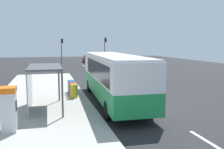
# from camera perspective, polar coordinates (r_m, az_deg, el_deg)

# --- Properties ---
(ground_plane) EXTENTS (56.00, 92.00, 0.04)m
(ground_plane) POSITION_cam_1_polar(r_m,az_deg,el_deg) (29.20, -2.91, -0.59)
(ground_plane) COLOR #262628
(sidewalk_platform) EXTENTS (6.20, 30.00, 0.18)m
(sidewalk_platform) POSITION_cam_1_polar(r_m,az_deg,el_deg) (16.78, -16.07, -6.37)
(sidewalk_platform) COLOR #ADAAA3
(sidewalk_platform) RESTS_ON ground
(lane_stripe_seg_0) EXTENTS (0.16, 2.20, 0.01)m
(lane_stripe_seg_0) POSITION_cam_1_polar(r_m,az_deg,el_deg) (11.09, 21.00, -14.14)
(lane_stripe_seg_0) COLOR silver
(lane_stripe_seg_0) RESTS_ON ground
(lane_stripe_seg_1) EXTENTS (0.16, 2.20, 0.01)m
(lane_stripe_seg_1) POSITION_cam_1_polar(r_m,az_deg,el_deg) (15.20, 9.86, -7.93)
(lane_stripe_seg_1) COLOR silver
(lane_stripe_seg_1) RESTS_ON ground
(lane_stripe_seg_2) EXTENTS (0.16, 2.20, 0.01)m
(lane_stripe_seg_2) POSITION_cam_1_polar(r_m,az_deg,el_deg) (19.73, 3.80, -4.33)
(lane_stripe_seg_2) COLOR silver
(lane_stripe_seg_2) RESTS_ON ground
(lane_stripe_seg_3) EXTENTS (0.16, 2.20, 0.01)m
(lane_stripe_seg_3) POSITION_cam_1_polar(r_m,az_deg,el_deg) (24.44, 0.07, -2.06)
(lane_stripe_seg_3) COLOR silver
(lane_stripe_seg_3) RESTS_ON ground
(lane_stripe_seg_4) EXTENTS (0.16, 2.20, 0.01)m
(lane_stripe_seg_4) POSITION_cam_1_polar(r_m,az_deg,el_deg) (29.25, -2.43, -0.52)
(lane_stripe_seg_4) COLOR silver
(lane_stripe_seg_4) RESTS_ON ground
(lane_stripe_seg_5) EXTENTS (0.16, 2.20, 0.01)m
(lane_stripe_seg_5) POSITION_cam_1_polar(r_m,az_deg,el_deg) (34.11, -4.23, 0.58)
(lane_stripe_seg_5) COLOR silver
(lane_stripe_seg_5) RESTS_ON ground
(lane_stripe_seg_6) EXTENTS (0.16, 2.20, 0.01)m
(lane_stripe_seg_6) POSITION_cam_1_polar(r_m,az_deg,el_deg) (39.01, -5.58, 1.40)
(lane_stripe_seg_6) COLOR silver
(lane_stripe_seg_6) RESTS_ON ground
(lane_stripe_seg_7) EXTENTS (0.16, 2.20, 0.01)m
(lane_stripe_seg_7) POSITION_cam_1_polar(r_m,az_deg,el_deg) (43.93, -6.62, 2.04)
(lane_stripe_seg_7) COLOR silver
(lane_stripe_seg_7) RESTS_ON ground
(bus) EXTENTS (2.93, 11.10, 3.21)m
(bus) POSITION_cam_1_polar(r_m,az_deg,el_deg) (16.41, 0.25, -0.16)
(bus) COLOR #1E8C47
(bus) RESTS_ON ground
(white_van) EXTENTS (2.14, 5.25, 2.30)m
(white_van) POSITION_cam_1_polar(r_m,az_deg,el_deg) (40.82, -3.25, 3.56)
(white_van) COLOR silver
(white_van) RESTS_ON ground
(sedan_near) EXTENTS (2.02, 4.48, 1.52)m
(sedan_near) POSITION_cam_1_polar(r_m,az_deg,el_deg) (43.19, -3.74, 3.03)
(sedan_near) COLOR #A51919
(sedan_near) RESTS_ON ground
(sedan_far) EXTENTS (1.98, 4.47, 1.52)m
(sedan_far) POSITION_cam_1_polar(r_m,az_deg,el_deg) (51.00, -5.46, 3.66)
(sedan_far) COLOR #A51919
(sedan_far) RESTS_ON ground
(ticket_machine) EXTENTS (0.66, 0.76, 1.94)m
(ticket_machine) POSITION_cam_1_polar(r_m,az_deg,el_deg) (11.50, -22.86, -7.37)
(ticket_machine) COLOR silver
(ticket_machine) RESTS_ON sidewalk_platform
(recycling_bin_yellow) EXTENTS (0.52, 0.52, 0.95)m
(recycling_bin_yellow) POSITION_cam_1_polar(r_m,az_deg,el_deg) (17.40, -8.82, -3.79)
(recycling_bin_yellow) COLOR yellow
(recycling_bin_yellow) RESTS_ON sidewalk_platform
(recycling_bin_red) EXTENTS (0.52, 0.52, 0.95)m
(recycling_bin_red) POSITION_cam_1_polar(r_m,az_deg,el_deg) (18.08, -9.05, -3.37)
(recycling_bin_red) COLOR red
(recycling_bin_red) RESTS_ON sidewalk_platform
(recycling_bin_blue) EXTENTS (0.52, 0.52, 0.95)m
(recycling_bin_blue) POSITION_cam_1_polar(r_m,az_deg,el_deg) (18.77, -9.27, -2.99)
(recycling_bin_blue) COLOR blue
(recycling_bin_blue) RESTS_ON sidewalk_platform
(recycling_bin_green) EXTENTS (0.52, 0.52, 0.95)m
(recycling_bin_green) POSITION_cam_1_polar(r_m,az_deg,el_deg) (19.45, -9.47, -2.63)
(recycling_bin_green) COLOR green
(recycling_bin_green) RESTS_ON sidewalk_platform
(traffic_light_near_side) EXTENTS (0.49, 0.28, 5.11)m
(traffic_light_near_side) POSITION_cam_1_polar(r_m,az_deg,el_deg) (50.09, -1.59, 6.60)
(traffic_light_near_side) COLOR #2D2D2D
(traffic_light_near_side) RESTS_ON ground
(traffic_light_far_side) EXTENTS (0.49, 0.28, 4.91)m
(traffic_light_far_side) POSITION_cam_1_polar(r_m,az_deg,el_deg) (49.65, -11.57, 6.31)
(traffic_light_far_side) COLOR #2D2D2D
(traffic_light_far_side) RESTS_ON ground
(bus_shelter) EXTENTS (1.80, 4.00, 2.50)m
(bus_shelter) POSITION_cam_1_polar(r_m,az_deg,el_deg) (14.52, -16.56, -0.42)
(bus_shelter) COLOR #4C4C51
(bus_shelter) RESTS_ON sidewalk_platform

